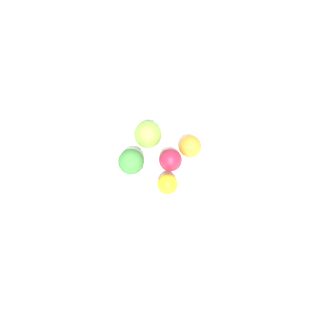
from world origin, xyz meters
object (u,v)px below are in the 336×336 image
at_px(orange_front, 190,146).
at_px(apple_green, 148,135).
at_px(broccoli, 131,162).
at_px(orange_back, 168,184).
at_px(bowl, 168,174).
at_px(napkin, 150,89).
at_px(apple_red, 170,160).

bearing_deg(orange_front, apple_green, 136.85).
height_order(broccoli, orange_back, broccoli).
bearing_deg(bowl, apple_green, 94.43).
bearing_deg(orange_front, napkin, 87.51).
distance_m(bowl, apple_green, 0.10).
bearing_deg(napkin, orange_front, -92.49).
bearing_deg(napkin, bowl, -106.74).
xyz_separation_m(orange_front, orange_back, (-0.08, -0.05, -0.00)).
height_order(broccoli, apple_red, broccoli).
bearing_deg(orange_back, bowl, 61.58).
relative_size(apple_red, orange_back, 1.15).
distance_m(apple_red, orange_front, 0.05).
xyz_separation_m(apple_red, apple_green, (-0.02, 0.07, 0.01)).
xyz_separation_m(apple_red, napkin, (0.06, 0.23, -0.07)).
height_order(apple_red, apple_green, apple_green).
distance_m(broccoli, orange_back, 0.09).
distance_m(bowl, orange_front, 0.08).
relative_size(apple_red, napkin, 0.26).
relative_size(apple_red, apple_green, 0.81).
bearing_deg(apple_red, bowl, -140.63).
bearing_deg(apple_green, napkin, 63.53).
bearing_deg(apple_red, napkin, 74.95).
bearing_deg(orange_back, apple_green, 83.54).
distance_m(apple_green, orange_front, 0.09).
bearing_deg(broccoli, apple_red, -18.44).
bearing_deg(orange_back, broccoli, 123.89).
bearing_deg(broccoli, orange_front, -7.06).
bearing_deg(napkin, orange_back, -108.40).
bearing_deg(napkin, apple_green, -116.47).
bearing_deg(apple_green, bowl, -85.57).
height_order(broccoli, apple_green, broccoli).
bearing_deg(napkin, broccoli, -124.02).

